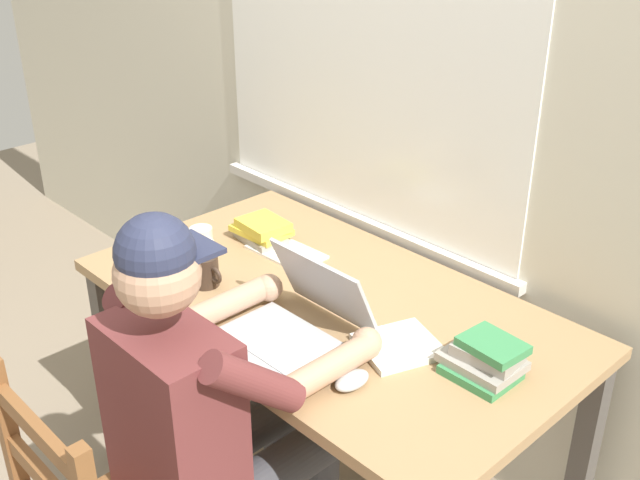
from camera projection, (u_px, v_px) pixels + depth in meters
The scene contains 11 objects.
back_wall at pixel (443, 83), 2.27m from camera, with size 6.00×0.08×2.60m.
desk at pixel (326, 327), 2.25m from camera, with size 1.45×0.82×0.75m.
seated_person at pixel (210, 408), 1.88m from camera, with size 0.50×0.60×1.24m.
laptop at pixel (298, 321), 2.01m from camera, with size 0.33×0.32×0.22m.
computer_mouse at pixel (352, 380), 1.84m from camera, with size 0.06×0.10×0.03m, color #ADAFB2.
coffee_mug_white at pixel (202, 242), 2.43m from camera, with size 0.11×0.07×0.10m.
coffee_mug_dark at pixel (205, 271), 2.26m from camera, with size 0.12×0.08×0.10m.
book_stack_main at pixel (485, 359), 1.87m from camera, with size 0.19×0.16×0.10m.
book_stack_side at pixel (262, 231), 2.52m from camera, with size 0.20×0.14×0.08m.
paper_pile_near_laptop at pixel (399, 346), 1.98m from camera, with size 0.18×0.20×0.02m, color silver.
paper_pile_back_corner at pixel (286, 252), 2.47m from camera, with size 0.25×0.14×0.01m, color silver.
Camera 1 is at (1.36, -1.32, 1.90)m, focal length 43.01 mm.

